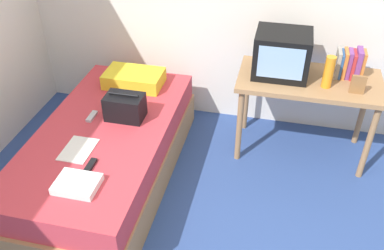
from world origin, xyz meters
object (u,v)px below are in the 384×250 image
at_px(book_row, 350,64).
at_px(folded_towel, 77,184).
at_px(desk, 308,89).
at_px(tv, 282,54).
at_px(pillow, 134,78).
at_px(picture_frame, 358,85).
at_px(water_bottle, 329,72).
at_px(handbag, 125,107).
at_px(bed, 107,154).
at_px(remote_silver, 92,116).
at_px(remote_dark, 90,166).
at_px(magazine, 78,150).

xyz_separation_m(book_row, folded_towel, (-1.73, -1.48, -0.32)).
bearing_deg(desk, tv, 172.92).
xyz_separation_m(pillow, folded_towel, (0.08, -1.33, -0.04)).
relative_size(desk, pillow, 2.26).
bearing_deg(book_row, picture_frame, -78.70).
relative_size(water_bottle, pillow, 0.51).
bearing_deg(handbag, bed, -124.09).
relative_size(remote_silver, folded_towel, 0.51).
xyz_separation_m(tv, book_row, (0.54, 0.08, -0.07)).
relative_size(desk, water_bottle, 4.47).
bearing_deg(handbag, water_bottle, 16.26).
bearing_deg(desk, remote_silver, -159.91).
distance_m(tv, remote_dark, 1.74).
bearing_deg(folded_towel, pillow, 93.38).
xyz_separation_m(bed, remote_silver, (-0.14, 0.12, 0.27)).
height_order(desk, remote_dark, desk).
relative_size(water_bottle, handbag, 0.86).
distance_m(bed, picture_frame, 2.04).
distance_m(pillow, handbag, 0.52).
distance_m(pillow, magazine, 0.99).
bearing_deg(remote_dark, tv, 45.52).
bearing_deg(book_row, magazine, -149.20).
xyz_separation_m(water_bottle, remote_dark, (-1.56, -1.07, -0.35)).
xyz_separation_m(bed, handbag, (0.12, 0.18, 0.36)).
bearing_deg(magazine, picture_frame, 24.08).
height_order(bed, water_bottle, water_bottle).
height_order(bed, folded_towel, folded_towel).
distance_m(water_bottle, book_row, 0.27).
height_order(handbag, remote_dark, handbag).
bearing_deg(bed, picture_frame, 17.16).
bearing_deg(pillow, remote_silver, -105.49).
distance_m(pillow, remote_silver, 0.60).
height_order(tv, picture_frame, tv).
xyz_separation_m(handbag, remote_dark, (-0.03, -0.63, -0.09)).
bearing_deg(folded_towel, water_bottle, 39.25).
xyz_separation_m(desk, water_bottle, (0.12, -0.10, 0.22)).
bearing_deg(bed, desk, 25.50).
height_order(water_bottle, magazine, water_bottle).
bearing_deg(remote_dark, remote_silver, 112.75).
bearing_deg(water_bottle, magazine, -151.93).
distance_m(book_row, picture_frame, 0.27).
bearing_deg(magazine, desk, 32.52).
xyz_separation_m(tv, remote_silver, (-1.42, -0.64, -0.40)).
bearing_deg(tv, book_row, 8.12).
relative_size(desk, remote_dark, 7.44).
distance_m(water_bottle, folded_towel, 2.04).
bearing_deg(magazine, tv, 37.92).
xyz_separation_m(book_row, pillow, (-1.81, -0.15, -0.28)).
relative_size(tv, pillow, 0.86).
height_order(bed, handbag, handbag).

